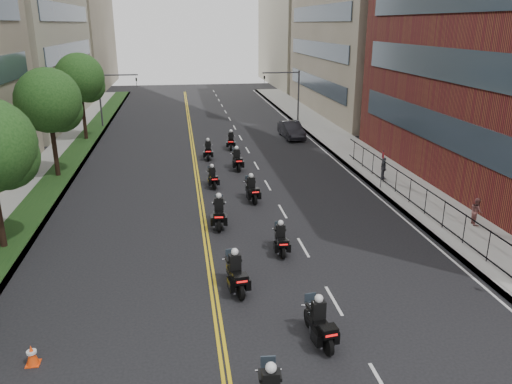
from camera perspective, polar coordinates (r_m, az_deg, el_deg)
sidewalk_right at (r=40.73m, az=12.39°, el=3.58°), size 4.00×90.00×0.15m
sidewalk_left at (r=39.24m, az=-22.48°, el=2.00°), size 4.00×90.00×0.15m
grass_strip at (r=39.03m, az=-21.36°, el=2.20°), size 2.00×90.00×0.04m
building_right_far at (r=92.83m, az=6.61°, el=20.21°), size 15.00×28.00×26.00m
building_left_far at (r=91.77m, az=-22.34°, el=19.04°), size 16.00×28.00×26.00m
iron_fence at (r=28.83m, az=19.72°, el=-1.68°), size 0.05×28.00×1.50m
street_trees at (r=31.87m, az=-24.45°, el=7.52°), size 4.40×38.40×7.98m
traffic_signal_right at (r=55.38m, az=3.91°, el=11.72°), size 4.09×0.20×5.60m
traffic_signal_left at (r=54.51m, az=-16.45°, el=10.91°), size 4.09×0.20×5.60m
motorcycle_1 at (r=17.72m, az=7.27°, el=-14.73°), size 0.71×2.36×1.75m
motorcycle_2 at (r=20.60m, az=-2.31°, el=-9.38°), size 0.74×2.45×1.81m
motorcycle_3 at (r=23.85m, az=2.85°, el=-5.51°), size 0.53×2.18×1.61m
motorcycle_4 at (r=26.84m, az=-4.24°, el=-2.47°), size 0.68×2.51×1.85m
motorcycle_5 at (r=30.64m, az=-0.49°, el=0.22°), size 0.65×2.35×1.73m
motorcycle_6 at (r=33.43m, az=-4.99°, el=1.61°), size 0.58×2.10×1.55m
motorcycle_7 at (r=37.35m, az=-2.19°, el=3.64°), size 0.58×2.41×1.78m
motorcycle_8 at (r=40.48m, az=-5.49°, el=4.71°), size 0.56×2.30×1.69m
motorcycle_9 at (r=43.67m, az=-2.87°, el=5.81°), size 0.67×2.29×1.69m
parked_sedan at (r=47.98m, az=4.06°, el=7.10°), size 1.88×4.80×1.56m
pedestrian_b at (r=29.16m, az=23.89°, el=-2.01°), size 0.68×0.81×1.48m
pedestrian_c at (r=35.58m, az=14.38°, el=2.65°), size 0.42×0.92×1.54m
traffic_cone at (r=18.26m, az=-24.24°, el=-16.62°), size 0.43×0.43×0.71m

